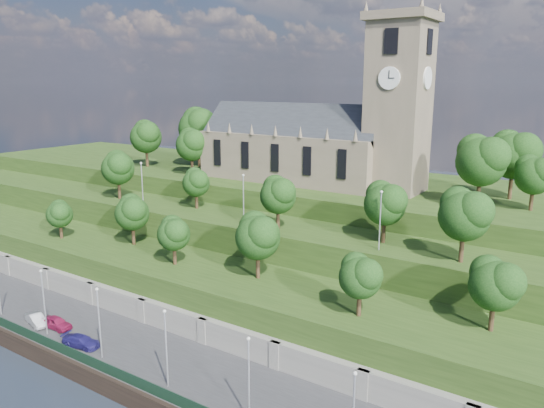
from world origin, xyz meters
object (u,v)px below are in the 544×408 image
Objects in this scene: car_left at (56,323)px; church at (320,138)px; car_right at (81,341)px; car_middle at (36,320)px.

church is at bearing -20.51° from car_left.
car_right is (6.44, -1.26, -0.07)m from car_left.
car_left is (-13.19, -41.91, -19.79)m from church.
church is 9.14× the size of car_middle.
church is 49.77m from car_middle.
car_middle is 9.32m from car_right.
car_left reaches higher than car_right.
car_middle is at bearing -110.60° from church.
car_right is at bearing -79.67° from car_middle.
car_left is 0.94× the size of car_right.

